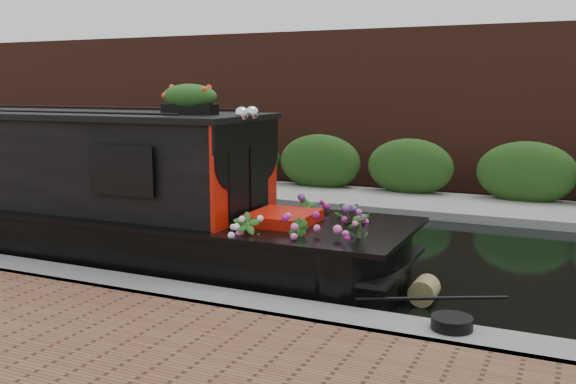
% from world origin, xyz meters
% --- Properties ---
extents(ground, '(80.00, 80.00, 0.00)m').
position_xyz_m(ground, '(0.00, 0.00, 0.00)').
color(ground, black).
rests_on(ground, ground).
extents(near_bank_coping, '(40.00, 0.60, 0.50)m').
position_xyz_m(near_bank_coping, '(0.00, -3.30, 0.00)').
color(near_bank_coping, slate).
rests_on(near_bank_coping, ground).
extents(far_bank_path, '(40.00, 2.40, 0.34)m').
position_xyz_m(far_bank_path, '(0.00, 4.20, 0.00)').
color(far_bank_path, gray).
rests_on(far_bank_path, ground).
extents(far_hedge, '(40.00, 1.10, 2.80)m').
position_xyz_m(far_hedge, '(0.00, 5.10, 0.00)').
color(far_hedge, '#214316').
rests_on(far_hedge, ground).
extents(far_brick_wall, '(40.00, 1.00, 8.00)m').
position_xyz_m(far_brick_wall, '(0.00, 7.20, 0.00)').
color(far_brick_wall, '#4C2419').
rests_on(far_brick_wall, ground).
extents(narrowboat, '(12.03, 2.23, 2.81)m').
position_xyz_m(narrowboat, '(-2.49, -1.85, 0.84)').
color(narrowboat, black).
rests_on(narrowboat, ground).
extents(rope_fender, '(0.31, 0.38, 0.31)m').
position_xyz_m(rope_fender, '(4.02, -1.85, 0.16)').
color(rope_fender, olive).
rests_on(rope_fender, ground).
extents(coiled_mooring_rope, '(0.40, 0.40, 0.12)m').
position_xyz_m(coiled_mooring_rope, '(4.58, -3.20, 0.31)').
color(coiled_mooring_rope, black).
rests_on(coiled_mooring_rope, near_bank_coping).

